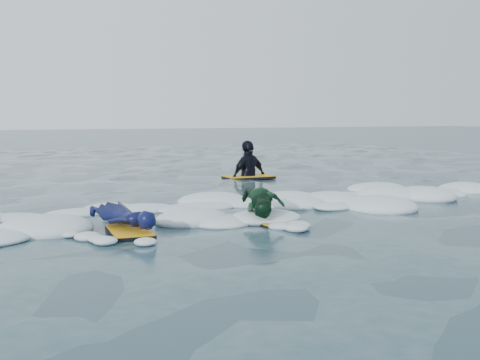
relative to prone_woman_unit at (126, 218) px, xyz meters
name	(u,v)px	position (x,y,z in m)	size (l,w,h in m)	color
ground	(233,225)	(1.50, -0.11, -0.18)	(120.00, 120.00, 0.00)	#1B3143
foam_band	(208,214)	(1.50, 0.93, -0.18)	(12.00, 3.10, 0.30)	white
prone_woman_unit	(126,218)	(0.00, 0.00, 0.00)	(0.86, 1.49, 0.36)	black
prone_child_unit	(264,205)	(2.00, -0.05, 0.07)	(1.06, 1.40, 0.50)	black
waiting_rider_unit	(249,177)	(4.22, 5.35, -0.14)	(1.21, 0.76, 1.79)	black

